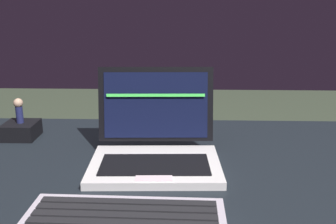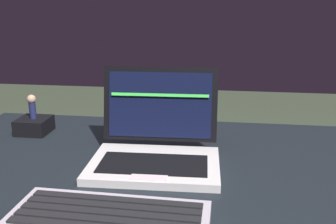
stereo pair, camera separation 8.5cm
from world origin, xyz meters
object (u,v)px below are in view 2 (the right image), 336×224
object	(u,v)px
figurine_stand	(34,125)
figurine	(32,105)
laptop_front	(156,146)
external_keyboard	(109,220)

from	to	relation	value
figurine_stand	figurine	bearing A→B (deg)	0.00
laptop_front	external_keyboard	bearing A→B (deg)	-97.09
laptop_front	figurine	distance (m)	0.42
external_keyboard	figurine_stand	size ratio (longest dim) A/B	3.83
figurine_stand	figurine	distance (m)	0.06
laptop_front	figurine	xyz separation A→B (m)	(-0.39, 0.16, 0.04)
laptop_front	external_keyboard	size ratio (longest dim) A/B	0.89
figurine_stand	figurine	size ratio (longest dim) A/B	1.27
figurine_stand	laptop_front	bearing A→B (deg)	-23.01
external_keyboard	figurine	bearing A→B (deg)	128.59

